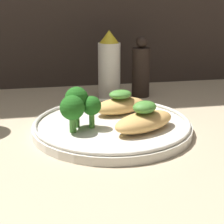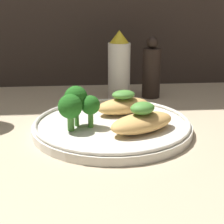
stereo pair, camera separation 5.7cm
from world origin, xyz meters
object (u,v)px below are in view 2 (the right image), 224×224
Objects in this scene: pepper_grinder at (151,71)px; sauce_bottle at (119,66)px; plate at (112,125)px; broccoli_bunch at (77,103)px.

sauce_bottle is at bearing -180.00° from pepper_grinder.
sauce_bottle is (3.36, 20.54, 6.23)cm from plate.
plate is 7.59cm from broccoli_bunch.
broccoli_bunch is 0.50× the size of pepper_grinder.
broccoli_bunch reaches higher than plate.
broccoli_bunch is 27.70cm from pepper_grinder.
plate is 21.72cm from sauce_bottle.
sauce_bottle is at bearing 67.66° from broccoli_bunch.
plate is at bearing -99.28° from sauce_bottle.
pepper_grinder is at bearing 53.49° from broccoli_bunch.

